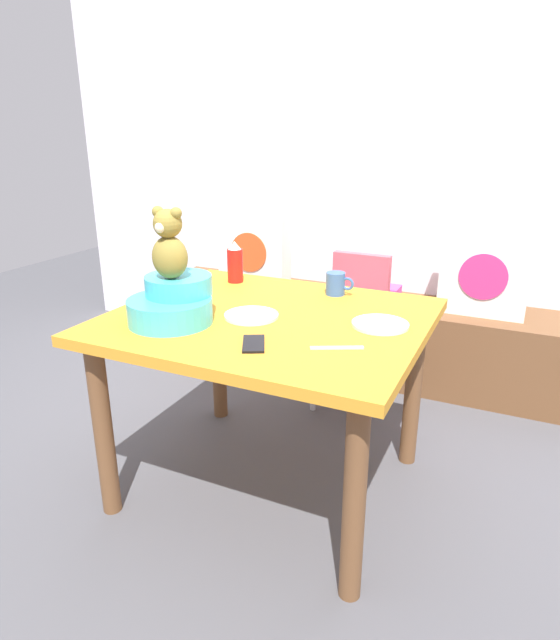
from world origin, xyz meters
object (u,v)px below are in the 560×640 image
at_px(highchair, 352,311).
at_px(teddy_bear, 169,245).
at_px(cell_phone, 254,344).
at_px(dinner_plate_far, 251,315).
at_px(coffee_mug, 336,284).
at_px(dinner_plate_near, 380,324).
at_px(pillow_floral_right, 485,274).
at_px(dining_table, 269,342).
at_px(infant_seat_teal, 173,302).
at_px(ketchup_bottle, 235,263).
at_px(pillow_floral_left, 254,250).
at_px(book_stack, 382,293).

xyz_separation_m(highchair, teddy_bear, (-0.35, -1.01, 0.50)).
bearing_deg(cell_phone, dinner_plate_far, 92.89).
relative_size(teddy_bear, dinner_plate_far, 1.25).
xyz_separation_m(coffee_mug, dinner_plate_near, (0.27, -0.29, -0.04)).
distance_m(pillow_floral_right, cell_phone, 1.61).
distance_m(highchair, coffee_mug, 0.53).
bearing_deg(dining_table, coffee_mug, 69.17).
distance_m(highchair, infant_seat_teal, 1.11).
xyz_separation_m(infant_seat_teal, ketchup_bottle, (-0.06, 0.55, 0.02)).
xyz_separation_m(highchair, dinner_plate_near, (0.34, -0.74, 0.22)).
bearing_deg(cell_phone, highchair, 64.14).
bearing_deg(ketchup_bottle, dinner_plate_near, -21.13).
bearing_deg(dinner_plate_far, pillow_floral_left, 117.27).
bearing_deg(teddy_bear, ketchup_bottle, 96.09).
relative_size(pillow_floral_left, dining_table, 0.39).
height_order(dining_table, teddy_bear, teddy_bear).
relative_size(teddy_bear, dinner_plate_near, 1.25).
xyz_separation_m(dining_table, dinner_plate_far, (-0.05, -0.04, 0.11)).
relative_size(infant_seat_teal, cell_phone, 2.29).
xyz_separation_m(pillow_floral_left, highchair, (0.77, -0.42, -0.16)).
xyz_separation_m(dining_table, teddy_bear, (-0.28, -0.20, 0.38)).
xyz_separation_m(infant_seat_teal, cell_phone, (0.37, -0.08, -0.07)).
bearing_deg(pillow_floral_left, dinner_plate_far, -62.73).
xyz_separation_m(teddy_bear, ketchup_bottle, (-0.06, 0.55, -0.19)).
height_order(dining_table, ketchup_bottle, ketchup_bottle).
distance_m(coffee_mug, dinner_plate_far, 0.44).
xyz_separation_m(pillow_floral_right, cell_phone, (-0.57, -1.51, 0.06)).
bearing_deg(coffee_mug, cell_phone, -94.77).
xyz_separation_m(dining_table, highchair, (0.07, 0.81, -0.11)).
relative_size(infant_seat_teal, dinner_plate_far, 1.65).
height_order(pillow_floral_right, dining_table, pillow_floral_right).
height_order(pillow_floral_right, infant_seat_teal, same).
relative_size(pillow_floral_left, pillow_floral_right, 1.00).
height_order(pillow_floral_right, ketchup_bottle, ketchup_bottle).
distance_m(dinner_plate_near, cell_phone, 0.47).
bearing_deg(coffee_mug, dinner_plate_near, -47.42).
bearing_deg(book_stack, highchair, -95.02).
relative_size(teddy_bear, coffee_mug, 2.08).
bearing_deg(book_stack, dinner_plate_far, -97.01).
relative_size(pillow_floral_right, ketchup_bottle, 2.38).
xyz_separation_m(infant_seat_teal, coffee_mug, (0.42, 0.56, -0.02)).
height_order(book_stack, ketchup_bottle, ketchup_bottle).
bearing_deg(pillow_floral_right, ketchup_bottle, -138.67).
xyz_separation_m(book_stack, cell_phone, (-0.02, -1.53, 0.24)).
bearing_deg(ketchup_bottle, dining_table, -46.09).
relative_size(highchair, cell_phone, 5.49).
height_order(pillow_floral_left, cell_phone, pillow_floral_left).
bearing_deg(dinner_plate_far, infant_seat_teal, -145.97).
xyz_separation_m(pillow_floral_right, teddy_bear, (-0.93, -1.43, 0.34)).
bearing_deg(pillow_floral_left, book_stack, 1.48).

